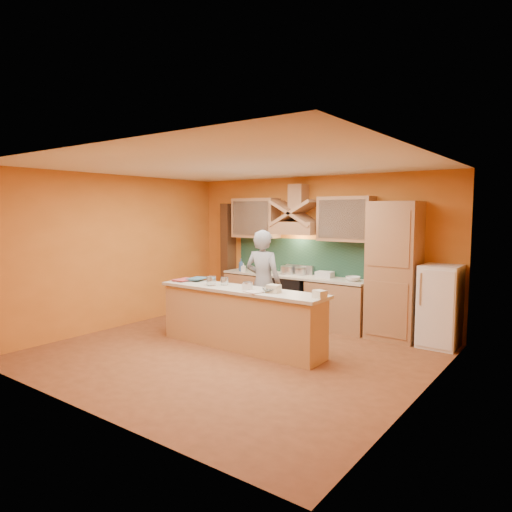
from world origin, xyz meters
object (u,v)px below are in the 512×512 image
Objects in this scene: fridge at (440,306)px; person at (263,283)px; stove at (293,299)px; mixing_bowl at (271,290)px; kitchen_scale at (247,286)px.

person is at bearing -156.43° from fridge.
mixing_bowl reaches higher than stove.
fridge is at bearing 44.91° from mixing_bowl.
mixing_bowl is (-1.92, -1.91, 0.33)m from fridge.
kitchen_scale reaches higher than stove.
person is at bearing 131.92° from mixing_bowl.
mixing_bowl is at bearing -14.87° from kitchen_scale.
fridge is 2.73m from mixing_bowl.
kitchen_scale is at bearing -139.54° from fridge.
person reaches higher than fridge.
stove is 3.40× the size of mixing_bowl.
fridge reaches higher than stove.
fridge is (2.70, 0.00, 0.20)m from stove.
kitchen_scale is (0.30, -0.83, 0.09)m from person.
stove is at bearing 112.32° from mixing_bowl.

